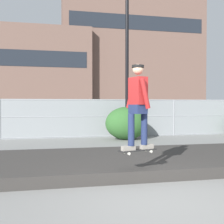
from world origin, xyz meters
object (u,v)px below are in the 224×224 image
object	(u,v)px
skater	(138,101)
parked_car_near	(44,118)
skateboard	(138,150)
street_lamp	(127,47)
shrub_left	(126,123)

from	to	relation	value
skater	parked_car_near	xyz separation A→B (m)	(-2.28, 10.82, -0.80)
parked_car_near	skateboard	bearing A→B (deg)	-78.10
skateboard	parked_car_near	distance (m)	11.06
street_lamp	shrub_left	xyz separation A→B (m)	(-0.17, -0.56, -3.58)
parked_car_near	shrub_left	bearing A→B (deg)	-46.89
skateboard	parked_car_near	xyz separation A→B (m)	(-2.28, 10.82, 0.17)
skater	street_lamp	xyz separation A→B (m)	(1.69, 7.32, 2.68)
skateboard	shrub_left	size ratio (longest dim) A/B	0.43
skateboard	street_lamp	bearing A→B (deg)	77.01
street_lamp	shrub_left	size ratio (longest dim) A/B	3.62
skater	street_lamp	distance (m)	7.98
skateboard	shrub_left	world-z (taller)	shrub_left
skater	parked_car_near	distance (m)	11.09
skateboard	street_lamp	size ratio (longest dim) A/B	0.12
street_lamp	parked_car_near	size ratio (longest dim) A/B	1.53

